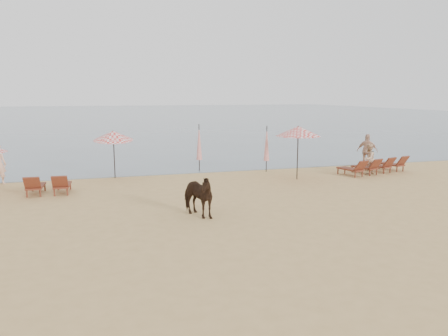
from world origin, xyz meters
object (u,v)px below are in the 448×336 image
object	(u,v)px
lounger_cluster_right	(375,166)
beachgoer_right_b	(367,151)
umbrella_open_left_b	(113,136)
umbrella_open_right	(298,131)
umbrella_closed_left	(199,142)
lounger_cluster_left	(48,185)
beachgoer_right_a	(369,159)
umbrella_closed_right	(267,144)
cow	(196,195)

from	to	relation	value
lounger_cluster_right	beachgoer_right_b	distance (m)	1.88
umbrella_open_left_b	umbrella_open_right	size ratio (longest dim) A/B	0.93
umbrella_closed_left	beachgoer_right_b	distance (m)	9.69
lounger_cluster_left	beachgoer_right_a	xyz separation A→B (m)	(15.85, 0.39, 0.39)
lounger_cluster_left	umbrella_open_left_b	xyz separation A→B (m)	(2.86, 3.04, 1.74)
lounger_cluster_left	lounger_cluster_right	size ratio (longest dim) A/B	0.43
lounger_cluster_right	beachgoer_right_a	world-z (taller)	beachgoer_right_a
lounger_cluster_left	lounger_cluster_right	distance (m)	16.33
lounger_cluster_right	umbrella_open_left_b	world-z (taller)	umbrella_open_left_b
umbrella_closed_right	cow	size ratio (longest dim) A/B	1.40
cow	beachgoer_right_a	xyz separation A→B (m)	(10.55, 5.41, 0.06)
beachgoer_right_b	cow	bearing A→B (deg)	70.20
cow	beachgoer_right_a	distance (m)	11.86
umbrella_open_left_b	umbrella_open_right	distance (m)	9.21
umbrella_open_right	cow	bearing A→B (deg)	-165.29
umbrella_closed_left	umbrella_closed_right	bearing A→B (deg)	-19.54
umbrella_open_left_b	beachgoer_right_a	xyz separation A→B (m)	(12.99, -2.65, -1.35)
lounger_cluster_right	umbrella_open_left_b	xyz separation A→B (m)	(-13.47, 2.53, 1.74)
lounger_cluster_left	umbrella_closed_right	xyz separation A→B (m)	(10.92, 2.58, 1.13)
cow	umbrella_closed_right	bearing A→B (deg)	28.97
umbrella_closed_right	lounger_cluster_right	bearing A→B (deg)	-21.00
beachgoer_right_b	umbrella_open_right	bearing A→B (deg)	59.31
umbrella_open_right	cow	distance (m)	8.31
lounger_cluster_right	cow	world-z (taller)	cow
umbrella_closed_right	umbrella_open_right	bearing A→B (deg)	-74.31
umbrella_closed_right	beachgoer_right_a	bearing A→B (deg)	-23.95
lounger_cluster_right	cow	bearing A→B (deg)	-167.86
lounger_cluster_left	umbrella_closed_right	world-z (taller)	umbrella_closed_right
umbrella_closed_left	beachgoer_right_a	xyz separation A→B (m)	(8.42, -3.43, -0.78)
umbrella_open_right	umbrella_closed_left	bearing A→B (deg)	113.96
beachgoer_right_b	beachgoer_right_a	bearing A→B (deg)	96.66
umbrella_closed_right	beachgoer_right_a	distance (m)	5.45
umbrella_closed_right	cow	distance (m)	9.48
beachgoer_right_a	beachgoer_right_b	bearing A→B (deg)	-154.60
lounger_cluster_right	umbrella_open_right	xyz separation A→B (m)	(-4.73, -0.36, 1.99)
umbrella_open_right	cow	world-z (taller)	umbrella_open_right
lounger_cluster_right	umbrella_closed_right	xyz separation A→B (m)	(-5.41, 2.08, 1.13)
cow	umbrella_open_right	bearing A→B (deg)	14.76
cow	umbrella_open_left_b	bearing A→B (deg)	82.30
lounger_cluster_left	umbrella_open_right	size ratio (longest dim) A/B	0.66
lounger_cluster_left	beachgoer_right_a	distance (m)	15.86
lounger_cluster_right	umbrella_closed_left	world-z (taller)	umbrella_closed_left
lounger_cluster_right	umbrella_closed_right	size ratio (longest dim) A/B	1.64
umbrella_closed_right	beachgoer_right_a	xyz separation A→B (m)	(4.94, -2.19, -0.73)
umbrella_open_right	lounger_cluster_right	bearing A→B (deg)	-20.27
lounger_cluster_right	umbrella_open_right	world-z (taller)	umbrella_open_right
beachgoer_right_a	beachgoer_right_b	world-z (taller)	beachgoer_right_b
umbrella_closed_right	beachgoer_right_b	bearing A→B (deg)	-3.77
umbrella_open_left_b	umbrella_closed_left	size ratio (longest dim) A/B	0.96
lounger_cluster_left	umbrella_closed_right	size ratio (longest dim) A/B	0.70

